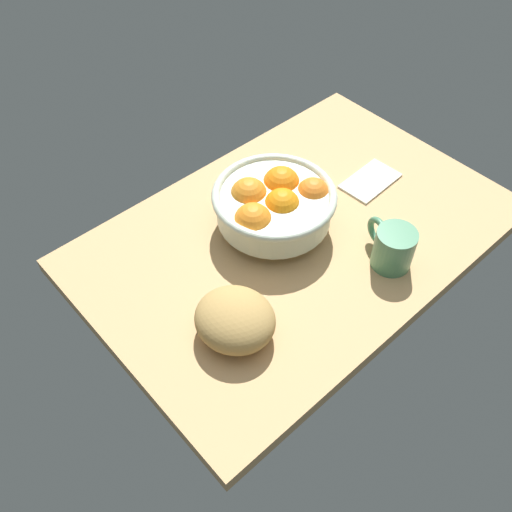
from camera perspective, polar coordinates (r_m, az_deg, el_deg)
The scene contains 5 objects.
ground_plane at distance 106.75cm, azimuth 4.21°, elevation 1.93°, with size 80.32×53.38×3.00cm, color tan.
fruit_bowl at distance 102.56cm, azimuth 1.84°, elevation 5.42°, with size 22.93×22.93×10.19cm.
bread_loaf at distance 88.39cm, azimuth -2.17°, elevation -6.53°, with size 13.26×12.27×7.43cm, color #AF8A4C.
napkin_folded at distance 117.81cm, azimuth 11.52°, elevation 7.74°, with size 12.38×7.29×0.94cm, color silver.
mug at distance 100.46cm, azimuth 13.81°, elevation 0.89°, with size 7.20×11.06×7.76cm.
Camera 1 is at (54.22, 48.31, 76.74)cm, focal length 38.99 mm.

